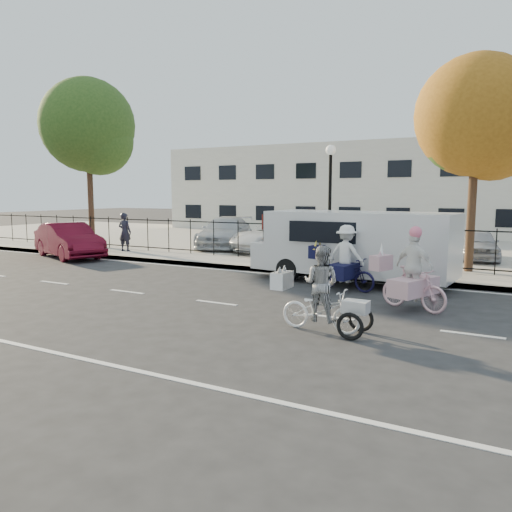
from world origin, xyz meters
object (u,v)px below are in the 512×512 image
Objects in this scene: lamppost at (330,184)px; zebra_trike at (321,298)px; unicorn_bike at (412,279)px; lot_car_a at (225,232)px; bull_bike at (345,264)px; red_sedan at (69,240)px; lot_car_b at (276,236)px; lot_car_d at (477,244)px; white_van at (356,244)px; pedestrian at (125,232)px; lot_car_c at (384,240)px.

lamppost reaches higher than zebra_trike.
lot_car_a is (-10.56, 8.55, 0.13)m from unicorn_bike.
red_sedan is at bearing 93.35° from bull_bike.
lot_car_b reaches higher than lot_car_d.
white_van is 10.01m from lot_car_a.
lot_car_a is (4.41, 5.64, 0.12)m from red_sedan.
lamppost is 4.67m from bull_bike.
white_van is 7.20m from lot_car_d.
lot_car_a is (-9.32, 11.31, 0.20)m from zebra_trike.
unicorn_bike is 3.74m from white_van.
lot_car_a is (-8.37, 6.94, 0.12)m from bull_bike.
white_van is (-2.30, 2.91, 0.47)m from unicorn_bike.
lot_car_a is at bearing 174.56° from lot_car_d.
bull_bike reaches higher than zebra_trike.
unicorn_bike is 15.25m from red_sedan.
zebra_trike is 0.42× the size of lot_car_b.
lot_car_d is (2.84, 7.85, 0.01)m from bull_bike.
zebra_trike is 5.79m from white_van.
bull_bike is at bearing -57.06° from lot_car_a.
white_van is at bearing 162.38° from pedestrian.
lot_car_b is (-3.59, 2.94, -2.29)m from lamppost.
bull_bike is at bearing -80.90° from white_van.
unicorn_bike is 1.17× the size of pedestrian.
lot_car_d is at bearing -45.76° from red_sedan.
lot_car_a is at bearing 150.23° from white_van.
zebra_trike is 0.57× the size of lot_car_d.
zebra_trike is 0.32× the size of white_van.
bull_bike is 0.58× the size of lot_car_c.
lamppost is at bearing 20.13° from zebra_trike.
lot_car_d is (15.62, 6.55, 0.01)m from red_sedan.
white_van is 1.77× the size of lot_car_d.
red_sedan is 9.04m from lot_car_b.
zebra_trike is at bearing -67.90° from lot_car_a.
bull_bike is (1.81, -3.60, -2.36)m from lamppost.
white_van is at bearing -33.48° from lot_car_b.
lot_car_c is at bearing -7.99° from lot_car_a.
red_sedan is at bearing -145.40° from lot_car_c.
zebra_trike is 3.03m from unicorn_bike.
red_sedan is (-14.97, 2.91, 0.01)m from unicorn_bike.
white_van is at bearing -124.27° from lot_car_d.
lot_car_d is (2.94, 6.55, -0.46)m from white_van.
lamppost is at bearing -147.67° from lot_car_d.
unicorn_bike reaches higher than red_sedan.
red_sedan is 0.92× the size of lot_car_a.
white_van is at bearing 11.55° from zebra_trike.
white_van reaches higher than pedestrian.
unicorn_bike is at bearing -23.19° from zebra_trike.
red_sedan is 1.27× the size of lot_car_d.
red_sedan is 0.94× the size of lot_car_b.
lot_car_a is (3.11, 3.61, -0.15)m from pedestrian.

